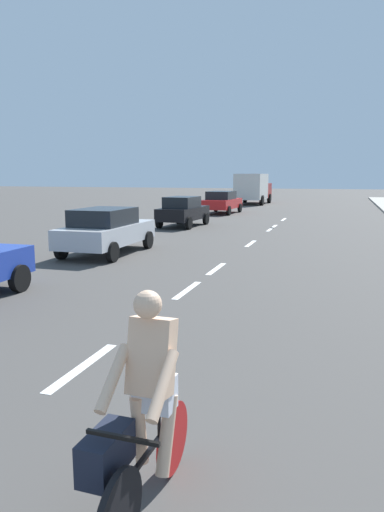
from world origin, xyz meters
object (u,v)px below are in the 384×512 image
parked_car_red (222,202)px  cyclist (141,415)px  parked_car_black (183,211)px  delivery_truck (253,188)px  parked_car_silver (106,230)px

parked_car_red → cyclist: bearing=-74.6°
parked_car_black → delivery_truck: 20.67m
parked_car_red → delivery_truck: (0.06, 11.72, 0.66)m
cyclist → parked_car_black: cyclist is taller
cyclist → delivery_truck: size_ratio=0.29×
delivery_truck → parked_car_red: bearing=-88.9°
parked_car_black → cyclist: bearing=-69.1°
parked_car_silver → delivery_truck: (-0.41, 29.82, 0.66)m
cyclist → parked_car_silver: cyclist is taller
parked_car_black → parked_car_red: (-0.14, 8.94, 0.01)m
parked_car_silver → delivery_truck: 29.83m
parked_car_silver → parked_car_black: 9.17m
parked_car_black → parked_car_red: size_ratio=0.88×
parked_car_black → parked_car_red: bearing=94.0°
parked_car_silver → parked_car_black: bearing=91.3°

